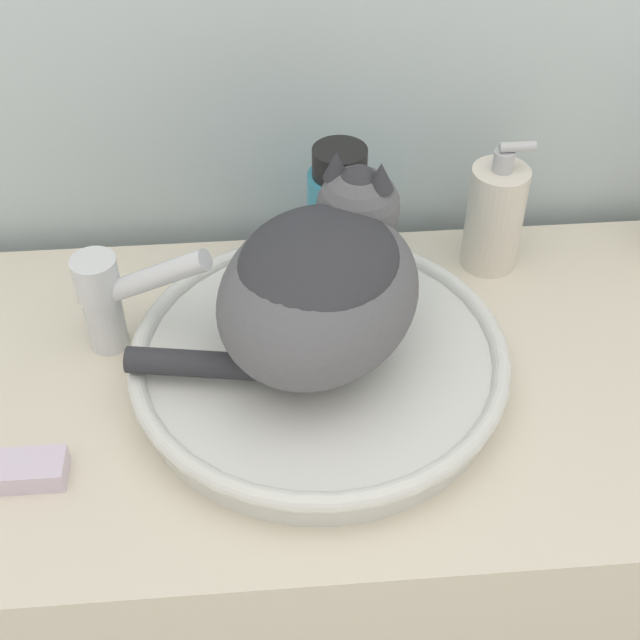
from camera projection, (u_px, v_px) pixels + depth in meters
The scene contains 7 objects.
vanity_counter at pixel (353, 573), 1.26m from camera, with size 1.10×0.51×0.80m.
sink_basin at pixel (319, 361), 0.96m from camera, with size 0.41×0.41×0.05m.
cat at pixel (321, 281), 0.90m from camera, with size 0.35×0.31×0.18m.
faucet at pixel (113, 295), 0.97m from camera, with size 0.16×0.08×0.16m.
soap_pump_bottle at pixel (495, 216), 1.09m from camera, with size 0.07×0.07×0.17m.
mouthwash_bottle at pixel (339, 215), 1.07m from camera, with size 0.08×0.08×0.17m.
soap_bar at pixel (27, 470), 0.87m from camera, with size 0.08×0.04×0.02m.
Camera 1 is at (-0.10, -0.42, 1.51)m, focal length 50.00 mm.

